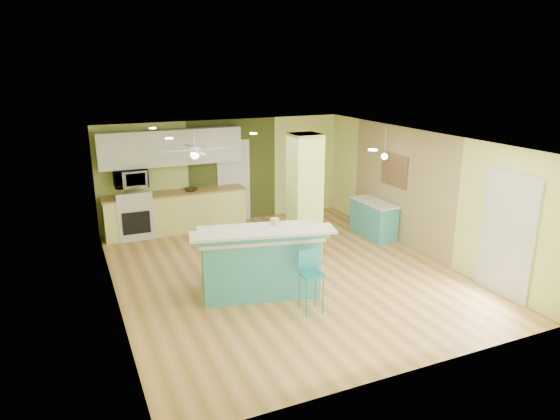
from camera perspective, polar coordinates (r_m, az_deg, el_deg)
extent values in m
cube|color=olive|center=(9.42, 0.51, -7.15)|extent=(6.00, 7.00, 0.01)
cube|color=white|center=(8.73, 0.55, 8.14)|extent=(6.00, 7.00, 0.01)
cube|color=#D2DE77|center=(12.18, -6.30, 4.39)|extent=(6.00, 0.01, 2.50)
cube|color=#D2DE77|center=(6.16, 14.23, -8.11)|extent=(6.00, 0.01, 2.50)
cube|color=#D2DE77|center=(8.27, -18.80, -2.15)|extent=(0.01, 7.00, 2.50)
cube|color=#D2DE77|center=(10.55, 15.58, 2.03)|extent=(0.01, 7.00, 2.50)
cube|color=#8D7B51|center=(11.00, 13.55, 2.74)|extent=(0.02, 3.40, 2.50)
cube|color=#3E471C|center=(12.22, -5.39, 4.46)|extent=(2.20, 0.02, 2.50)
cube|color=silver|center=(12.25, -5.31, 3.29)|extent=(0.82, 0.05, 2.00)
cube|color=silver|center=(9.00, 24.51, -2.64)|extent=(0.04, 1.08, 2.10)
cube|color=#B7D161|center=(9.70, 2.81, 1.38)|extent=(0.55, 0.55, 2.50)
cube|color=#E9E77A|center=(11.77, -11.76, -0.30)|extent=(3.20, 0.60, 0.90)
cube|color=olive|center=(11.65, -11.90, 1.92)|extent=(3.25, 0.63, 0.04)
cube|color=silver|center=(11.62, -16.33, -0.83)|extent=(0.76, 0.64, 0.90)
cube|color=black|center=(11.32, -16.08, -1.43)|extent=(0.59, 0.02, 0.50)
cube|color=silver|center=(11.19, -16.33, 1.39)|extent=(0.76, 0.06, 0.18)
cube|color=silver|center=(11.56, -12.32, 7.00)|extent=(3.20, 0.34, 0.80)
imported|color=silver|center=(11.40, -16.69, 3.49)|extent=(0.70, 0.48, 0.39)
cylinder|color=silver|center=(10.27, -9.80, 7.99)|extent=(0.03, 0.03, 0.40)
cylinder|color=silver|center=(10.30, -9.74, 6.89)|extent=(0.24, 0.24, 0.10)
sphere|color=white|center=(10.32, -9.71, 6.24)|extent=(0.18, 0.18, 0.18)
cylinder|color=silver|center=(10.74, 11.95, 7.64)|extent=(0.01, 0.01, 0.62)
sphere|color=white|center=(10.79, 11.85, 6.01)|extent=(0.14, 0.14, 0.14)
cube|color=brown|center=(11.07, 12.94, 4.46)|extent=(0.03, 0.90, 0.70)
cube|color=teal|center=(8.50, -2.39, -6.12)|extent=(2.07, 1.34, 1.01)
cube|color=beige|center=(8.31, -2.44, -2.72)|extent=(2.20, 1.47, 0.06)
cube|color=teal|center=(7.86, -1.92, -3.08)|extent=(2.14, 0.61, 0.15)
cube|color=beige|center=(7.84, -1.93, -2.61)|extent=(2.35, 0.95, 0.04)
cylinder|color=teal|center=(7.74, 3.07, -10.07)|extent=(0.02, 0.02, 0.62)
cylinder|color=teal|center=(7.84, 4.95, -9.73)|extent=(0.02, 0.02, 0.62)
cylinder|color=teal|center=(7.96, 2.25, -9.24)|extent=(0.02, 0.02, 0.62)
cylinder|color=teal|center=(8.07, 4.09, -8.93)|extent=(0.02, 0.02, 0.62)
cube|color=teal|center=(7.76, 3.63, -7.32)|extent=(0.35, 0.35, 0.03)
cube|color=teal|center=(7.82, 3.21, -5.67)|extent=(0.33, 0.04, 0.35)
cube|color=teal|center=(11.44, 10.63, -1.05)|extent=(0.50, 1.20, 0.77)
cube|color=silver|center=(11.33, 10.74, 0.89)|extent=(0.53, 1.25, 0.03)
imported|color=#362616|center=(11.67, -10.17, 2.32)|extent=(0.36, 0.36, 0.07)
cylinder|color=gold|center=(8.54, -0.60, -1.44)|extent=(0.15, 0.15, 0.15)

